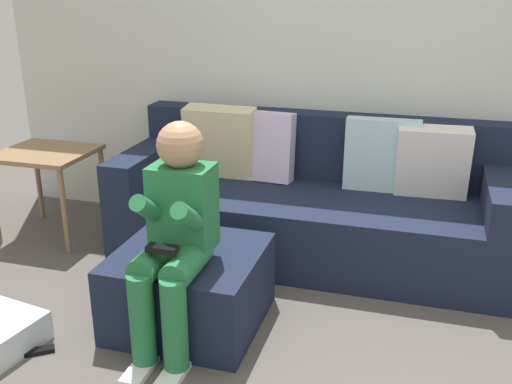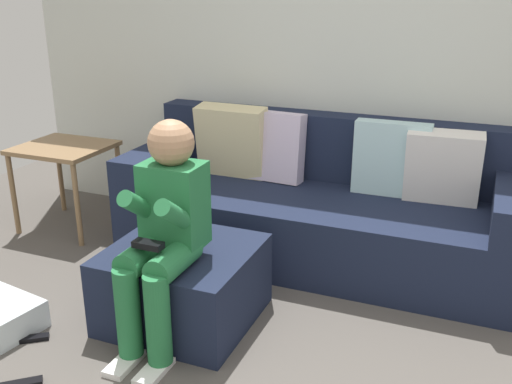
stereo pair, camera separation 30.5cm
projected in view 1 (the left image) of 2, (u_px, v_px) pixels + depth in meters
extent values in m
cube|color=silver|center=(370.00, 53.00, 3.78)|extent=(5.27, 0.10, 2.49)
cube|color=#192138|center=(309.00, 224.00, 3.75)|extent=(2.44, 0.91, 0.43)
cube|color=#192138|center=(322.00, 145.00, 3.92)|extent=(2.44, 0.19, 0.43)
cube|color=#192138|center=(147.00, 163.00, 3.94)|extent=(0.21, 0.91, 0.20)
cube|color=#192138|center=(503.00, 195.00, 3.34)|extent=(0.21, 0.91, 0.20)
cube|color=beige|center=(221.00, 142.00, 3.92)|extent=(0.48, 0.23, 0.49)
cube|color=silver|center=(260.00, 146.00, 3.87)|extent=(0.46, 0.19, 0.46)
cube|color=white|center=(432.00, 162.00, 3.56)|extent=(0.44, 0.22, 0.44)
cube|color=silver|center=(382.00, 155.00, 3.66)|extent=(0.46, 0.13, 0.46)
cube|color=#192138|center=(190.00, 287.00, 3.00)|extent=(0.72, 0.70, 0.40)
cube|color=#26723F|center=(183.00, 207.00, 2.76)|extent=(0.29, 0.21, 0.41)
sphere|color=tan|center=(180.00, 145.00, 2.66)|extent=(0.22, 0.22, 0.22)
cylinder|color=#26723F|center=(155.00, 259.00, 2.70)|extent=(0.14, 0.32, 0.14)
cylinder|color=#26723F|center=(142.00, 319.00, 2.63)|extent=(0.12, 0.12, 0.44)
cube|color=white|center=(140.00, 371.00, 2.66)|extent=(0.10, 0.22, 0.03)
cylinder|color=#26723F|center=(152.00, 212.00, 2.68)|extent=(0.08, 0.31, 0.25)
cylinder|color=#26723F|center=(187.00, 264.00, 2.66)|extent=(0.14, 0.32, 0.14)
cylinder|color=#26723F|center=(175.00, 324.00, 2.59)|extent=(0.12, 0.12, 0.44)
cube|color=white|center=(172.00, 377.00, 2.62)|extent=(0.10, 0.22, 0.03)
cylinder|color=#26723F|center=(193.00, 220.00, 2.62)|extent=(0.08, 0.34, 0.27)
cube|color=black|center=(162.00, 249.00, 2.58)|extent=(0.14, 0.06, 0.03)
cube|color=olive|center=(45.00, 153.00, 3.93)|extent=(0.60, 0.54, 0.03)
cylinder|color=olive|center=(64.00, 212.00, 3.74)|extent=(0.04, 0.04, 0.58)
cylinder|color=olive|center=(39.00, 181.00, 4.32)|extent=(0.04, 0.04, 0.58)
cylinder|color=olive|center=(104.00, 188.00, 4.18)|extent=(0.04, 0.04, 0.58)
cube|color=black|center=(33.00, 352.00, 2.80)|extent=(0.18, 0.15, 0.02)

